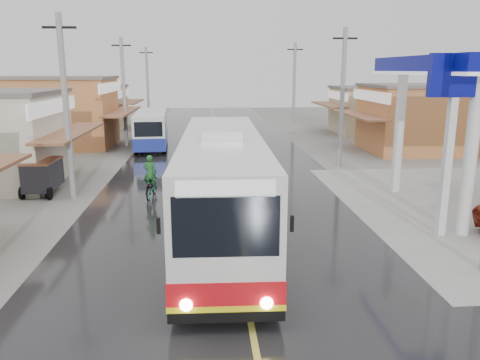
{
  "coord_description": "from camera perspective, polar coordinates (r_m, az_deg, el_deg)",
  "views": [
    {
      "loc": [
        -0.96,
        -12.0,
        5.68
      ],
      "look_at": [
        0.31,
        5.13,
        1.61
      ],
      "focal_mm": 35.0,
      "sensor_mm": 36.0,
      "label": 1
    }
  ],
  "objects": [
    {
      "name": "cyclist",
      "position": [
        21.57,
        -10.8,
        -0.4
      ],
      "size": [
        0.82,
        1.9,
        1.99
      ],
      "rotation": [
        0.0,
        0.0,
        -0.1
      ],
      "color": "black",
      "rests_on": "ground"
    },
    {
      "name": "utility_poles_right",
      "position": [
        28.71,
        11.95,
        1.61
      ],
      "size": [
        1.6,
        36.0,
        8.0
      ],
      "primitive_type": null,
      "color": "gray",
      "rests_on": "ground"
    },
    {
      "name": "ground",
      "position": [
        13.31,
        0.32,
        -11.95
      ],
      "size": [
        120.0,
        120.0,
        0.0
      ],
      "primitive_type": "plane",
      "color": "slate",
      "rests_on": "ground"
    },
    {
      "name": "shopfronts_left",
      "position": [
        32.82,
        -25.7,
        2.02
      ],
      "size": [
        11.0,
        44.0,
        5.2
      ],
      "primitive_type": null,
      "color": "tan",
      "rests_on": "ground"
    },
    {
      "name": "tricycle_near",
      "position": [
        23.78,
        -22.94,
        0.7
      ],
      "size": [
        1.57,
        2.22,
        1.61
      ],
      "rotation": [
        0.0,
        0.0,
        -0.1
      ],
      "color": "#26262D",
      "rests_on": "ground"
    },
    {
      "name": "second_bus",
      "position": [
        35.21,
        -10.75,
        6.16
      ],
      "size": [
        2.67,
        8.13,
        2.66
      ],
      "rotation": [
        0.0,
        0.0,
        0.06
      ],
      "color": "silver",
      "rests_on": "road"
    },
    {
      "name": "utility_poles_left",
      "position": [
        29.2,
        -16.09,
        1.57
      ],
      "size": [
        1.6,
        50.0,
        8.0
      ],
      "primitive_type": null,
      "color": "gray",
      "rests_on": "ground"
    },
    {
      "name": "tricycle_far",
      "position": [
        23.39,
        -23.09,
        0.53
      ],
      "size": [
        1.43,
        2.15,
        1.64
      ],
      "rotation": [
        0.0,
        0.0,
        0.01
      ],
      "color": "#26262D",
      "rests_on": "ground"
    },
    {
      "name": "coach_bus",
      "position": [
        15.81,
        -2.19,
        -0.66
      ],
      "size": [
        3.03,
        12.44,
        3.87
      ],
      "rotation": [
        0.0,
        0.0,
        -0.02
      ],
      "color": "silver",
      "rests_on": "road"
    },
    {
      "name": "road",
      "position": [
        27.6,
        -2.15,
        1.45
      ],
      "size": [
        12.0,
        90.0,
        0.02
      ],
      "primitive_type": "cube",
      "color": "black",
      "rests_on": "ground"
    },
    {
      "name": "centre_line",
      "position": [
        27.6,
        -2.15,
        1.48
      ],
      "size": [
        0.15,
        90.0,
        0.01
      ],
      "primitive_type": "cube",
      "color": "#D8CC4C",
      "rests_on": "road"
    }
  ]
}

